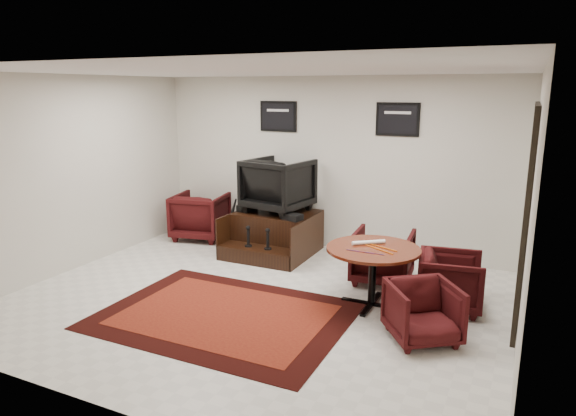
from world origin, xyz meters
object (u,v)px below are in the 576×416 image
(table_chair_window, at_px, (451,279))
(shine_podium, at_px, (275,234))
(meeting_table, at_px, (373,255))
(armchair_side, at_px, (201,214))
(table_chair_corner, at_px, (423,309))
(table_chair_back, at_px, (383,254))
(shine_chair, at_px, (278,182))

(table_chair_window, bearing_deg, shine_podium, 61.56)
(shine_podium, height_order, meeting_table, meeting_table)
(armchair_side, distance_m, table_chair_window, 4.61)
(meeting_table, bearing_deg, shine_podium, 145.79)
(shine_podium, bearing_deg, table_chair_corner, -36.24)
(table_chair_back, bearing_deg, armchair_side, -15.95)
(armchair_side, xyz_separation_m, table_chair_window, (4.45, -1.22, -0.07))
(table_chair_window, height_order, table_chair_corner, table_chair_window)
(table_chair_corner, bearing_deg, table_chair_window, 46.59)
(shine_podium, distance_m, meeting_table, 2.47)
(armchair_side, height_order, table_chair_corner, armchair_side)
(shine_chair, distance_m, table_chair_back, 2.17)
(meeting_table, distance_m, table_chair_back, 0.87)
(shine_chair, height_order, table_chair_corner, shine_chair)
(meeting_table, relative_size, table_chair_window, 1.51)
(shine_podium, distance_m, table_chair_window, 3.08)
(shine_podium, distance_m, table_chair_back, 2.00)
(table_chair_back, relative_size, table_chair_window, 1.06)
(shine_podium, relative_size, table_chair_corner, 1.90)
(table_chair_corner, bearing_deg, shine_podium, 108.51)
(table_chair_back, bearing_deg, meeting_table, 92.00)
(shine_podium, xyz_separation_m, table_chair_corner, (2.75, -2.02, 0.04))
(shine_podium, xyz_separation_m, armchair_side, (-1.56, 0.17, 0.14))
(table_chair_back, relative_size, table_chair_corner, 1.16)
(armchair_side, xyz_separation_m, meeting_table, (3.57, -1.54, 0.20))
(shine_chair, relative_size, meeting_table, 0.85)
(meeting_table, relative_size, table_chair_corner, 1.64)
(table_chair_back, bearing_deg, table_chair_window, 147.84)
(armchair_side, relative_size, table_chair_window, 1.19)
(meeting_table, bearing_deg, table_chair_window, 20.33)
(shine_chair, bearing_deg, meeting_table, 152.48)
(shine_chair, xyz_separation_m, table_chair_corner, (2.75, -2.16, -0.79))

